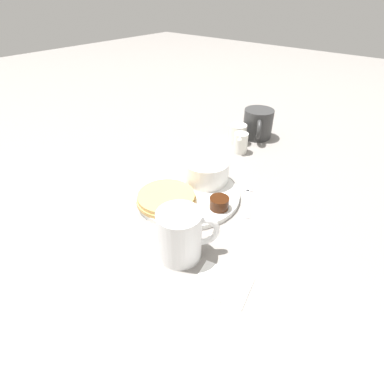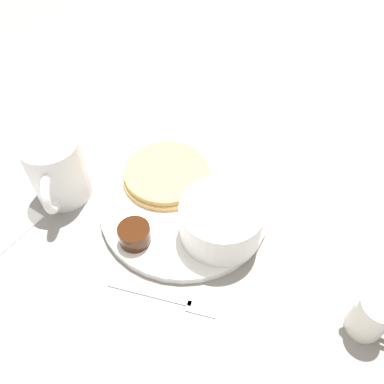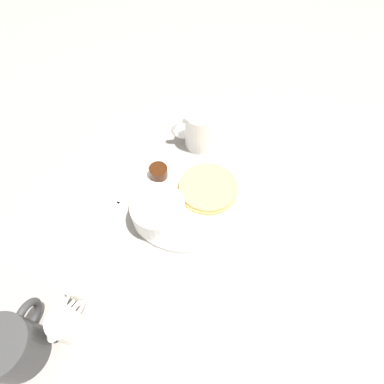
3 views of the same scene
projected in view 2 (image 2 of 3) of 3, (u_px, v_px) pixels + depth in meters
name	position (u px, v px, depth m)	size (l,w,h in m)	color
ground_plane	(185.00, 209.00, 0.56)	(4.00, 4.00, 0.00)	gray
plate	(185.00, 206.00, 0.55)	(0.25, 0.25, 0.01)	white
pancake_stack	(167.00, 174.00, 0.57)	(0.14, 0.14, 0.02)	tan
bowl	(223.00, 218.00, 0.49)	(0.11, 0.11, 0.05)	white
syrup_cup	(136.00, 236.00, 0.49)	(0.04, 0.04, 0.03)	#38190A
butter_ramekin	(226.00, 239.00, 0.49)	(0.05, 0.05, 0.04)	white
coffee_mug	(57.00, 171.00, 0.54)	(0.09, 0.10, 0.10)	white
creamer_pitcher_near	(372.00, 316.00, 0.42)	(0.04, 0.06, 0.06)	white
fork	(176.00, 300.00, 0.46)	(0.09, 0.13, 0.00)	silver
napkin	(2.00, 227.00, 0.53)	(0.10, 0.09, 0.00)	white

